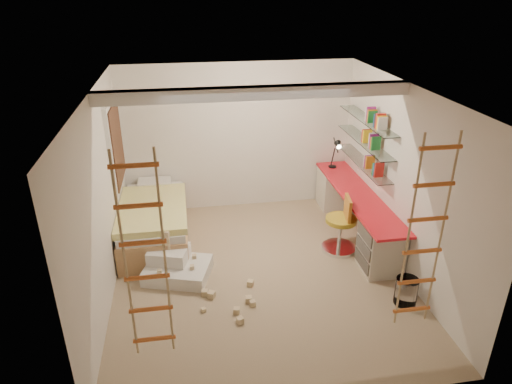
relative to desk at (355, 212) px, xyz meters
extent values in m
plane|color=#9B8864|center=(-1.72, -0.86, -0.40)|extent=(4.50, 4.50, 0.00)
cube|color=white|center=(-1.72, -0.56, 2.12)|extent=(4.00, 0.18, 0.16)
cube|color=white|center=(-3.69, 0.64, 1.15)|extent=(0.06, 1.15, 1.35)
cube|color=#4C2D1E|center=(-3.65, 0.64, 1.15)|extent=(0.02, 1.00, 1.20)
cylinder|color=white|center=(0.03, -1.80, -0.22)|extent=(0.29, 0.29, 0.36)
cube|color=red|center=(0.00, -0.03, 0.33)|extent=(0.55, 2.80, 0.04)
cube|color=beige|center=(0.00, 1.07, -0.05)|extent=(0.52, 0.55, 0.71)
cube|color=beige|center=(0.00, -1.03, -0.05)|extent=(0.52, 0.55, 0.71)
cube|color=#4C4742|center=(-0.27, -1.03, 0.21)|extent=(0.02, 0.50, 0.18)
cube|color=#4C4742|center=(-0.27, -1.03, -0.01)|extent=(0.02, 0.50, 0.18)
cube|color=#4C4742|center=(-0.27, -1.03, -0.23)|extent=(0.02, 0.50, 0.18)
cube|color=white|center=(0.15, 0.27, 0.75)|extent=(0.25, 1.80, 0.01)
cube|color=white|center=(0.15, 0.27, 1.10)|extent=(0.25, 1.80, 0.01)
cube|color=white|center=(0.15, 0.27, 1.45)|extent=(0.25, 1.80, 0.01)
cube|color=#AD7F51|center=(-3.20, 0.37, -0.18)|extent=(1.00, 2.00, 0.45)
cube|color=white|center=(-3.20, 0.37, 0.11)|extent=(0.95, 1.95, 0.12)
cube|color=yellow|center=(-3.20, 0.22, 0.22)|extent=(1.02, 1.60, 0.10)
cube|color=white|center=(-3.20, 1.17, 0.23)|extent=(0.55, 0.35, 0.12)
cylinder|color=black|center=(-0.05, 1.12, 0.36)|extent=(0.14, 0.14, 0.02)
cylinder|color=black|center=(-0.05, 1.12, 0.55)|extent=(0.02, 0.15, 0.36)
cylinder|color=black|center=(-0.05, 1.02, 0.80)|extent=(0.02, 0.27, 0.20)
cone|color=black|center=(-0.05, 0.90, 0.85)|extent=(0.12, 0.14, 0.15)
cylinder|color=#FFEABF|center=(-0.05, 0.86, 0.82)|extent=(0.08, 0.04, 0.08)
cylinder|color=#B39622|center=(-0.39, -0.42, 0.12)|extent=(0.53, 0.53, 0.07)
cube|color=#C07524|center=(-0.32, -0.45, 0.33)|extent=(0.10, 0.36, 0.33)
cylinder|color=silver|center=(-0.39, -0.42, -0.11)|extent=(0.06, 0.06, 0.47)
cylinder|color=silver|center=(-0.39, -0.42, -0.38)|extent=(0.61, 0.61, 0.06)
cube|color=silver|center=(-2.86, -0.73, -0.31)|extent=(1.03, 0.90, 0.19)
cube|color=silver|center=(-2.97, -0.59, -0.11)|extent=(0.64, 0.57, 0.19)
cube|color=#CCB284|center=(-2.97, -0.59, 0.02)|extent=(0.10, 0.10, 0.08)
cube|color=#CCB284|center=(-2.97, -0.59, 0.10)|extent=(0.09, 0.09, 0.07)
cube|color=#CCB284|center=(-2.97, -0.59, 0.19)|extent=(0.07, 0.07, 0.12)
cube|color=#CCB284|center=(-2.66, -0.87, -0.18)|extent=(0.06, 0.06, 0.06)
cube|color=#CCB284|center=(-2.62, -0.61, -0.18)|extent=(0.06, 0.06, 0.06)
cube|color=#CCB284|center=(-3.10, -0.90, -0.18)|extent=(0.06, 0.06, 0.06)
cube|color=#CCB284|center=(-1.89, -1.11, -0.37)|extent=(0.07, 0.07, 0.07)
cube|color=#CCB284|center=(-2.14, -1.65, -0.37)|extent=(0.07, 0.07, 0.07)
cube|color=#CCB284|center=(-2.55, -1.55, -0.37)|extent=(0.07, 0.07, 0.07)
cube|color=#CCB284|center=(-1.96, -1.46, -0.37)|extent=(0.07, 0.07, 0.07)
cube|color=#CCB284|center=(-2.52, -1.22, -0.37)|extent=(0.07, 0.07, 0.07)
cube|color=#CCB284|center=(-1.92, -1.54, -0.37)|extent=(0.07, 0.07, 0.07)
cube|color=#CCB284|center=(-2.43, -1.29, -0.37)|extent=(0.07, 0.07, 0.07)
cube|color=#CCB284|center=(-2.80, -1.02, -0.37)|extent=(0.07, 0.07, 0.07)
cube|color=#CCB284|center=(-2.12, -1.83, -0.37)|extent=(0.07, 0.07, 0.07)
cube|color=red|center=(0.15, 0.27, 0.86)|extent=(0.14, 0.52, 0.22)
cube|color=#262626|center=(0.15, 0.27, 1.21)|extent=(0.14, 0.46, 0.22)
cube|color=#194CA5|center=(0.15, 0.27, 1.56)|extent=(0.14, 0.64, 0.22)
camera|label=1|loc=(-2.65, -6.18, 3.39)|focal=32.00mm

